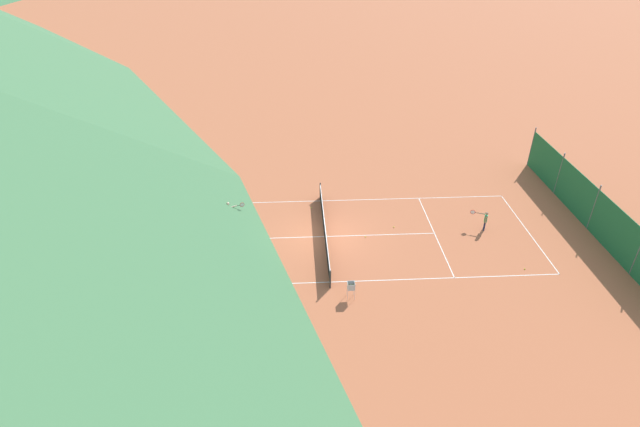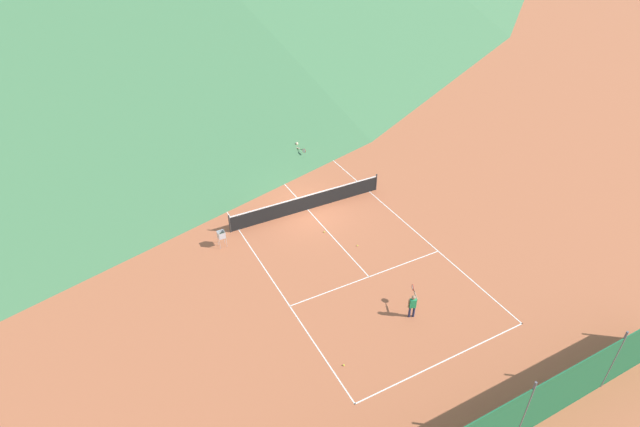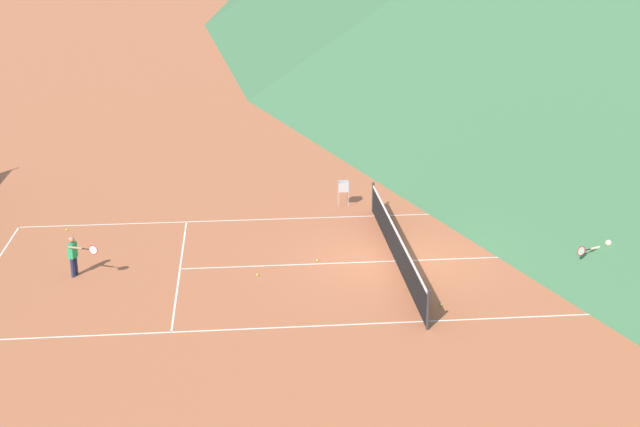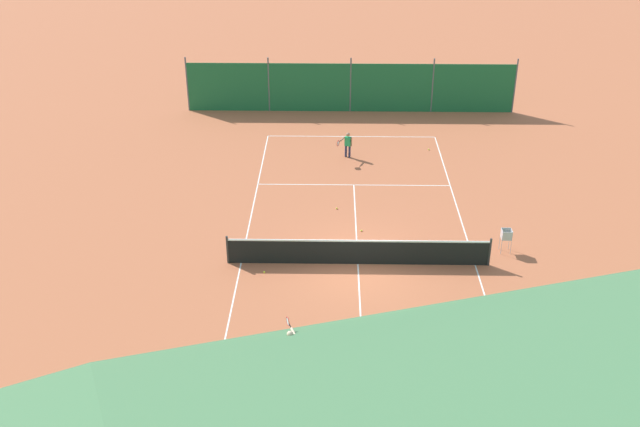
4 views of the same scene
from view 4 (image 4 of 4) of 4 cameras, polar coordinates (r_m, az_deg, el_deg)
name	(u,v)px [view 4 (image 4 of 4)]	position (r m, az deg, el deg)	size (l,w,h in m)	color
ground_plane	(358,264)	(26.28, 2.90, -3.86)	(600.00, 600.00, 0.00)	#B7603D
court_line_markings	(358,264)	(26.27, 2.90, -3.85)	(8.25, 23.85, 0.01)	white
tennis_net	(358,252)	(26.02, 2.93, -2.92)	(9.18, 0.08, 1.06)	#2D2D2D
windscreen_fence_near	(350,88)	(39.87, 2.34, 9.56)	(17.28, 0.08, 2.90)	#1E6038
player_near_service	(347,143)	(34.29, 2.09, 5.37)	(0.70, 0.91, 1.20)	#23284C
player_near_baseline	(290,346)	(21.28, -2.29, -10.02)	(0.40, 1.08, 1.26)	#23284C
tennis_ball_near_corner	(228,425)	(20.08, -7.03, -15.67)	(0.07, 0.07, 0.07)	#CCE033
tennis_ball_by_net_left	(294,356)	(22.04, -2.02, -10.79)	(0.07, 0.07, 0.07)	#CCE033
tennis_ball_alley_right	(361,231)	(28.29, 3.18, -1.31)	(0.07, 0.07, 0.07)	#CCE033
tennis_ball_alley_left	(337,208)	(29.86, 1.28, 0.39)	(0.07, 0.07, 0.07)	#CCE033
tennis_ball_far_corner	(264,272)	(25.80, -4.27, -4.47)	(0.07, 0.07, 0.07)	#CCE033
tennis_ball_mid_court	(421,370)	(21.72, 7.71, -11.77)	(0.07, 0.07, 0.07)	#CCE033
tennis_ball_by_net_right	(429,149)	(35.69, 8.29, 4.86)	(0.07, 0.07, 0.07)	#CCE033
ball_hopper	(506,236)	(27.45, 13.99, -1.66)	(0.36, 0.36, 0.89)	#B7B7BC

